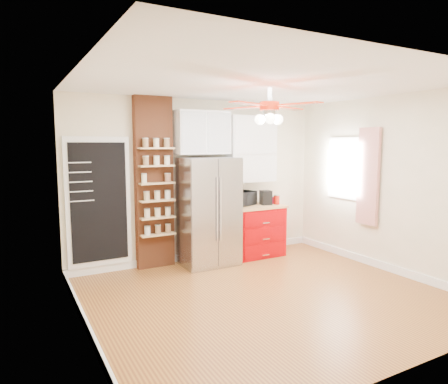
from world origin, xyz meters
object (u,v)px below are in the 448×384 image
ceiling_fan (269,107)px  coffee_maker (266,198)px  red_cabinet (256,230)px  fridge (208,211)px  pantry_jar_oats (144,179)px  toaster_oven (243,198)px  canister_left (277,200)px

ceiling_fan → coffee_maker: bearing=56.2°
red_cabinet → ceiling_fan: (-0.92, -1.68, 1.97)m
red_cabinet → fridge: bearing=-177.0°
ceiling_fan → red_cabinet: bearing=61.3°
red_cabinet → pantry_jar_oats: bearing=176.6°
coffee_maker → toaster_oven: bearing=177.4°
red_cabinet → toaster_oven: bearing=161.7°
pantry_jar_oats → red_cabinet: bearing=-3.4°
ceiling_fan → pantry_jar_oats: bearing=120.3°
coffee_maker → pantry_jar_oats: bearing=-171.4°
ceiling_fan → pantry_jar_oats: (-1.05, 1.80, -0.98)m
pantry_jar_oats → fridge: bearing=-9.5°
toaster_oven → pantry_jar_oats: bearing=156.0°
ceiling_fan → canister_left: bearing=50.7°
red_cabinet → coffee_maker: coffee_maker is taller
ceiling_fan → coffee_maker: 2.42m
coffee_maker → pantry_jar_oats: pantry_jar_oats is taller
red_cabinet → toaster_oven: toaster_oven is taller
pantry_jar_oats → toaster_oven: bearing=-1.4°
ceiling_fan → toaster_oven: bearing=68.5°
red_cabinet → coffee_maker: bearing=-11.5°
fridge → pantry_jar_oats: bearing=170.5°
fridge → ceiling_fan: size_ratio=1.25×
toaster_oven → canister_left: toaster_oven is taller
fridge → canister_left: 1.34m
fridge → toaster_oven: (0.74, 0.13, 0.15)m
toaster_oven → pantry_jar_oats: size_ratio=3.36×
fridge → red_cabinet: bearing=3.0°
coffee_maker → pantry_jar_oats: 2.19m
fridge → coffee_maker: size_ratio=6.96×
red_cabinet → coffee_maker: 0.60m
fridge → coffee_maker: (1.15, 0.01, 0.15)m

